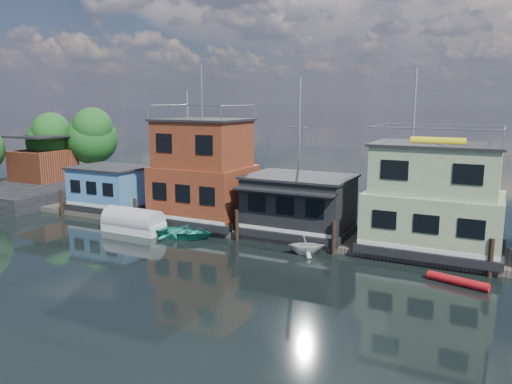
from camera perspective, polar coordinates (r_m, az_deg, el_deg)
The scene contains 13 objects.
ground at distance 25.50m, azimuth -4.50°, elevation -11.77°, with size 160.00×160.00×0.00m, color black.
dock at distance 35.67m, azimuth 5.65°, elevation -4.95°, with size 48.00×5.00×0.40m, color #595147.
houseboat_blue at distance 44.84m, azimuth -16.23°, elevation 0.48°, with size 6.40×4.90×3.66m.
houseboat_red at distance 38.70m, azimuth -6.04°, elevation 2.16°, with size 7.40×5.90×11.86m.
houseboat_dark at distance 35.31m, azimuth 4.95°, elevation -1.39°, with size 7.40×6.10×4.06m.
houseboat_green at distance 32.88m, azimuth 19.68°, elevation -0.84°, with size 8.40×5.90×7.03m.
pilings at distance 33.06m, azimuth 3.36°, elevation -4.54°, with size 42.28×0.28×2.20m.
background_masts at distance 39.05m, azimuth 15.58°, elevation 4.05°, with size 36.40×0.16×12.00m.
shore at distance 56.45m, azimuth -23.05°, elevation 3.46°, with size 12.40×15.72×8.24m.
dinghy_white at distance 31.88m, azimuth 5.72°, elevation -6.02°, with size 2.04×2.37×1.25m, color silver.
tarp_runabout at distance 38.11m, azimuth -13.84°, elevation -3.39°, with size 4.80×1.98×1.94m.
dinghy_teal at distance 35.86m, azimuth -8.12°, elevation -4.55°, with size 2.92×4.09×0.85m, color teal.
red_kayak at distance 28.78m, azimuth 22.05°, elevation -9.41°, with size 0.47×0.47×3.19m, color #B21318.
Camera 1 is at (12.45, -20.07, 9.61)m, focal length 35.00 mm.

